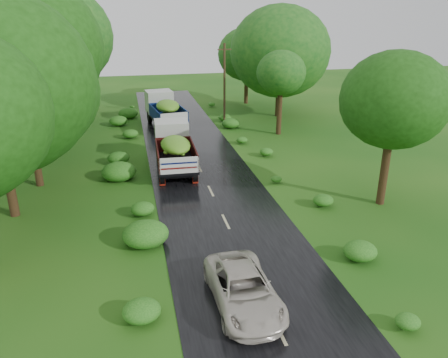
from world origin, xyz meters
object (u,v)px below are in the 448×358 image
object	(u,v)px
truck_near	(174,146)
utility_pole	(224,83)
car	(243,289)
truck_far	(164,109)

from	to	relation	value
truck_near	utility_pole	world-z (taller)	utility_pole
truck_near	car	distance (m)	14.85
truck_near	truck_far	bearing A→B (deg)	89.81
truck_far	car	distance (m)	26.03
truck_far	utility_pole	xyz separation A→B (m)	(5.47, -0.01, 2.04)
car	utility_pole	bearing A→B (deg)	77.52
truck_near	utility_pole	distance (m)	12.80
car	utility_pole	size ratio (longest dim) A/B	0.65
truck_far	car	size ratio (longest dim) A/B	1.52
car	truck_far	bearing A→B (deg)	89.44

